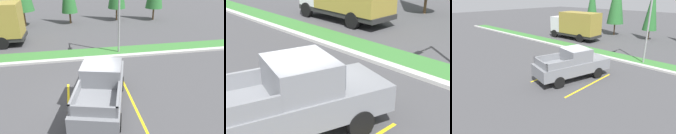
% 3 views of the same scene
% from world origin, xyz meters
% --- Properties ---
extents(ground_plane, '(120.00, 120.00, 0.00)m').
position_xyz_m(ground_plane, '(0.00, 0.00, 0.00)').
color(ground_plane, '#424244').
extents(parking_line_near, '(0.12, 4.80, 0.01)m').
position_xyz_m(parking_line_near, '(-1.02, -0.70, 0.00)').
color(parking_line_near, yellow).
rests_on(parking_line_near, ground).
extents(parking_line_far, '(0.12, 4.80, 0.01)m').
position_xyz_m(parking_line_far, '(2.08, -0.70, 0.00)').
color(parking_line_far, yellow).
rests_on(parking_line_far, ground).
extents(curb_strip, '(56.00, 0.40, 0.15)m').
position_xyz_m(curb_strip, '(0.00, 5.00, 0.07)').
color(curb_strip, '#B2B2AD').
rests_on(curb_strip, ground).
extents(grass_median, '(56.00, 1.80, 0.06)m').
position_xyz_m(grass_median, '(0.00, 6.10, 0.03)').
color(grass_median, '#387533').
rests_on(grass_median, ground).
extents(pickup_truck_main, '(3.19, 5.53, 2.10)m').
position_xyz_m(pickup_truck_main, '(0.54, -0.65, 1.04)').
color(pickup_truck_main, black).
rests_on(pickup_truck_main, ground).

